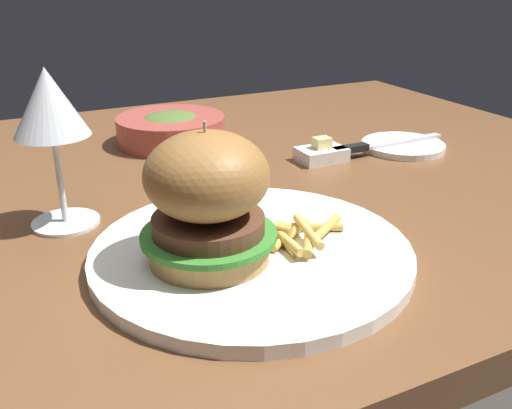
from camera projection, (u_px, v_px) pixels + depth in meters
dining_table at (236, 230)px, 0.84m from camera, size 1.19×0.91×0.74m
main_plate at (251, 253)px, 0.57m from camera, size 0.32×0.32×0.01m
burger_sandwich at (207, 198)px, 0.52m from camera, size 0.13×0.13×0.13m
fries_pile at (295, 233)px, 0.57m from camera, size 0.10×0.08×0.02m
wine_glass at (50, 109)px, 0.60m from camera, size 0.08×0.08×0.18m
bread_plate at (403, 146)px, 0.90m from camera, size 0.13×0.13×0.01m
table_knife at (378, 145)px, 0.88m from camera, size 0.21×0.02×0.01m
butter_dish at (321, 153)px, 0.85m from camera, size 0.07×0.05×0.04m
soup_bowl at (171, 128)px, 0.93m from camera, size 0.18×0.18×0.05m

